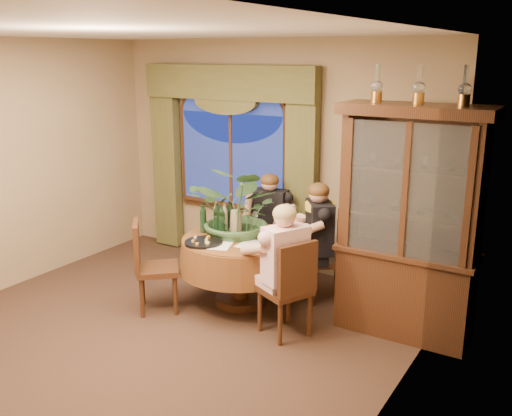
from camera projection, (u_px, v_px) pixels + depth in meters
The scene contains 37 objects.
floor at pixel (142, 345), 5.31m from camera, with size 5.00×5.00×0.00m, color black.
wall_back at pixel (275, 156), 7.00m from camera, with size 4.50×4.50×0.00m, color #876F4E.
wall_right at pixel (383, 243), 3.81m from camera, with size 5.00×5.00×0.00m, color #876F4E.
ceiling at pixel (123, 31), 4.58m from camera, with size 5.00×5.00×0.00m, color white.
window at pixel (231, 161), 7.27m from camera, with size 1.62×0.10×1.32m, color navy, non-canonical shape.
arched_transom at pixel (231, 99), 7.07m from camera, with size 1.60×0.06×0.44m, color navy, non-canonical shape.
drapery_left at pixel (167, 163), 7.78m from camera, with size 0.38×0.14×2.32m, color #44441F.
drapery_right at pixel (301, 179), 6.74m from camera, with size 0.38×0.14×2.32m, color #44441F.
swag_valance at pixel (227, 82), 6.95m from camera, with size 2.45×0.16×0.42m, color #44441F, non-canonical shape.
dining_table at pixel (240, 271), 6.10m from camera, with size 1.30×1.30×0.75m, color maroon.
china_cabinet at pixel (409, 224), 5.26m from camera, with size 1.36×0.54×2.19m, color #331C11.
oil_lamp_left at pixel (377, 83), 5.12m from camera, with size 0.11×0.11×0.34m, color #A5722D, non-canonical shape.
oil_lamp_center at pixel (419, 84), 4.93m from camera, with size 0.11×0.11×0.34m, color #A5722D, non-canonical shape.
oil_lamp_right at pixel (465, 86), 4.74m from camera, with size 0.11×0.11×0.34m, color #A5722D, non-canonical shape.
chair_right at pixel (285, 287), 5.40m from camera, with size 0.42×0.42×0.96m, color black.
chair_back_right at pixel (326, 257), 6.19m from camera, with size 0.42×0.42×0.96m, color black.
chair_back at pixel (282, 239), 6.81m from camera, with size 0.42×0.42×0.96m, color black.
chair_front_left at pixel (158, 267), 5.93m from camera, with size 0.42×0.42×0.96m, color black.
person_pink at pixel (285, 272), 5.33m from camera, with size 0.47×0.43×1.30m, color beige, non-canonical shape.
person_back at pixel (270, 225), 6.82m from camera, with size 0.46×0.42×1.27m, color black, non-canonical shape.
person_scarf at pixel (319, 243), 6.10m from camera, with size 0.48×0.44×1.33m, color black, non-canonical shape.
stoneware_vase at pixel (236, 222), 6.09m from camera, with size 0.14×0.14×0.26m, color #9F8163, non-canonical shape.
centerpiece_plant at pixel (240, 175), 5.96m from camera, with size 1.03×1.15×0.90m, color #32552F.
olive_bowl at pixel (240, 237), 5.94m from camera, with size 0.17×0.17×0.05m, color #575E33.
cheese_platter at pixel (204, 242), 5.81m from camera, with size 0.39×0.39×0.02m, color black.
wine_bottle_0 at pixel (230, 216), 6.20m from camera, with size 0.07×0.07×0.33m, color black.
wine_bottle_1 at pixel (222, 221), 6.01m from camera, with size 0.07×0.07×0.33m, color black.
wine_bottle_2 at pixel (217, 219), 6.09m from camera, with size 0.07×0.07×0.33m, color black.
wine_bottle_3 at pixel (203, 218), 6.13m from camera, with size 0.07×0.07×0.33m, color black.
wine_bottle_4 at pixel (216, 216), 6.19m from camera, with size 0.07×0.07×0.33m, color tan.
wine_bottle_5 at pixel (224, 218), 6.12m from camera, with size 0.07×0.07×0.33m, color tan.
tasting_paper_0 at pixel (250, 244), 5.77m from camera, with size 0.21×0.30×0.00m, color white.
tasting_paper_1 at pixel (274, 236), 6.02m from camera, with size 0.21×0.30×0.00m, color white.
tasting_paper_2 at pixel (221, 245), 5.74m from camera, with size 0.21×0.30×0.00m, color white.
wine_glass_person_pink at pixel (261, 240), 5.62m from camera, with size 0.07×0.07×0.18m, color silver, non-canonical shape.
wine_glass_person_back at pixel (255, 219), 6.36m from camera, with size 0.07×0.07×0.18m, color silver, non-canonical shape.
wine_glass_person_scarf at pixel (280, 228), 6.01m from camera, with size 0.07×0.07×0.18m, color silver, non-canonical shape.
Camera 1 is at (3.41, -3.53, 2.62)m, focal length 40.00 mm.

